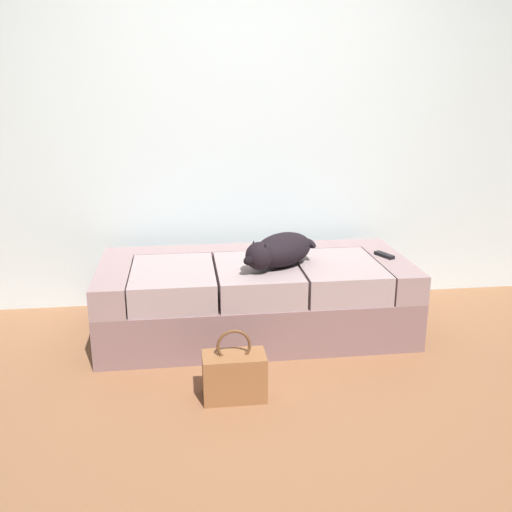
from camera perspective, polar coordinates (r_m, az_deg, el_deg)
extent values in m
plane|color=brown|center=(2.91, 2.58, -15.53)|extent=(10.00, 10.00, 0.00)
cube|color=silver|center=(4.11, -1.30, 14.59)|extent=(6.40, 0.10, 2.80)
cube|color=#7F5F5F|center=(3.74, -0.10, -5.28)|extent=(1.94, 0.89, 0.30)
cube|color=gray|center=(3.66, -13.76, -2.35)|extent=(0.20, 0.89, 0.17)
cube|color=gray|center=(3.86, 12.81, -1.26)|extent=(0.20, 0.89, 0.17)
cube|color=gray|center=(3.99, -0.74, -0.28)|extent=(1.54, 0.20, 0.17)
cube|color=gray|center=(3.54, -8.17, -2.67)|extent=(0.50, 0.67, 0.17)
cube|color=gray|center=(3.57, 0.10, -2.34)|extent=(0.50, 0.67, 0.17)
cube|color=gray|center=(3.67, 8.09, -1.98)|extent=(0.50, 0.67, 0.17)
ellipsoid|color=black|center=(3.53, 2.67, 0.64)|extent=(0.50, 0.47, 0.20)
sphere|color=black|center=(3.38, 0.33, 0.01)|extent=(0.17, 0.17, 0.17)
ellipsoid|color=black|center=(3.33, -0.55, -0.42)|extent=(0.11, 0.11, 0.06)
cone|color=black|center=(3.33, 0.90, 0.88)|extent=(0.04, 0.04, 0.05)
cone|color=black|center=(3.39, -0.23, 1.16)|extent=(0.04, 0.04, 0.05)
ellipsoid|color=black|center=(3.64, 5.32, 1.27)|extent=(0.07, 0.18, 0.05)
cube|color=black|center=(3.82, 12.54, 0.09)|extent=(0.10, 0.16, 0.02)
cube|color=#905B35|center=(3.00, -2.16, -11.77)|extent=(0.32, 0.18, 0.24)
torus|color=brown|center=(2.93, -2.19, -8.85)|extent=(0.18, 0.02, 0.18)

